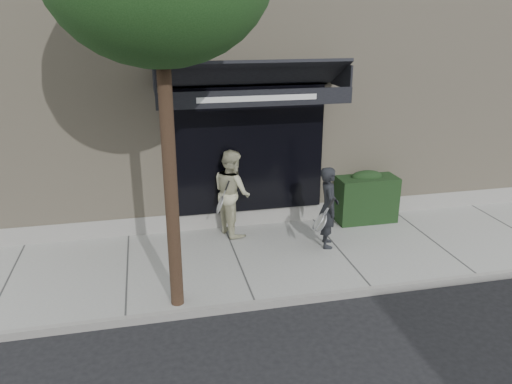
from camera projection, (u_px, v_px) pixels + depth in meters
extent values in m
plane|color=black|center=(338.00, 254.00, 9.77)|extent=(80.00, 80.00, 0.00)
cube|color=gray|center=(338.00, 251.00, 9.75)|extent=(20.00, 3.00, 0.12)
cube|color=gray|center=(372.00, 291.00, 8.32)|extent=(20.00, 0.10, 0.14)
cube|color=tan|center=(275.00, 81.00, 13.45)|extent=(14.00, 7.00, 5.50)
cube|color=gray|center=(310.00, 211.00, 11.25)|extent=(14.02, 0.42, 0.50)
cube|color=black|center=(246.00, 149.00, 10.29)|extent=(3.20, 0.30, 2.60)
cube|color=gray|center=(167.00, 152.00, 10.09)|extent=(0.08, 0.40, 2.60)
cube|color=gray|center=(317.00, 144.00, 10.75)|extent=(0.08, 0.40, 2.60)
cube|color=gray|center=(244.00, 83.00, 9.98)|extent=(3.36, 0.40, 0.12)
cube|color=black|center=(252.00, 73.00, 9.25)|extent=(3.60, 1.03, 0.55)
cube|color=black|center=(258.00, 98.00, 8.92)|extent=(3.60, 0.05, 0.30)
cube|color=white|center=(258.00, 98.00, 8.89)|extent=(2.20, 0.01, 0.10)
cube|color=black|center=(154.00, 80.00, 8.91)|extent=(0.04, 1.00, 0.45)
cube|color=black|center=(341.00, 75.00, 9.64)|extent=(0.04, 1.00, 0.45)
cube|color=black|center=(365.00, 198.00, 10.94)|extent=(1.30, 0.70, 1.00)
ellipsoid|color=black|center=(367.00, 177.00, 10.77)|extent=(0.71, 0.38, 0.27)
cylinder|color=black|center=(169.00, 164.00, 7.11)|extent=(0.20, 0.20, 4.80)
imported|color=black|center=(328.00, 207.00, 9.60)|extent=(0.50, 0.66, 1.61)
torus|color=silver|center=(321.00, 223.00, 9.27)|extent=(0.20, 0.32, 0.28)
cylinder|color=silver|center=(321.00, 223.00, 9.27)|extent=(0.16, 0.28, 0.24)
cylinder|color=silver|center=(321.00, 223.00, 9.27)|extent=(0.17, 0.04, 0.10)
cylinder|color=black|center=(321.00, 223.00, 9.27)|extent=(0.19, 0.05, 0.12)
torus|color=silver|center=(318.00, 222.00, 9.24)|extent=(0.23, 0.33, 0.27)
cylinder|color=silver|center=(318.00, 222.00, 9.24)|extent=(0.19, 0.29, 0.23)
cylinder|color=silver|center=(318.00, 222.00, 9.24)|extent=(0.17, 0.05, 0.11)
cylinder|color=black|center=(318.00, 222.00, 9.24)|extent=(0.19, 0.07, 0.13)
imported|color=beige|center=(232.00, 192.00, 10.15)|extent=(0.90, 1.03, 1.78)
torus|color=silver|center=(220.00, 205.00, 9.82)|extent=(0.15, 0.31, 0.29)
cylinder|color=silver|center=(220.00, 205.00, 9.82)|extent=(0.12, 0.27, 0.25)
cylinder|color=silver|center=(220.00, 205.00, 9.82)|extent=(0.18, 0.03, 0.09)
cylinder|color=black|center=(220.00, 205.00, 9.82)|extent=(0.20, 0.04, 0.10)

